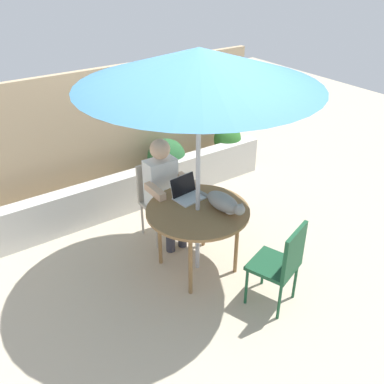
{
  "coord_description": "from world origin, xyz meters",
  "views": [
    {
      "loc": [
        -2.12,
        -2.97,
        3.02
      ],
      "look_at": [
        0.0,
        0.1,
        0.88
      ],
      "focal_mm": 40.83,
      "sensor_mm": 36.0,
      "label": 1
    }
  ],
  "objects_px": {
    "chair_empty": "(283,261)",
    "potted_plant_by_chair": "(167,162)",
    "patio_umbrella": "(199,67)",
    "laptop": "(186,191)",
    "cat": "(225,203)",
    "chair_occupied": "(158,194)",
    "person_seated": "(164,187)",
    "potted_plant_near_fence": "(227,145)",
    "patio_table": "(198,214)"
  },
  "relations": [
    {
      "from": "potted_plant_near_fence",
      "to": "potted_plant_by_chair",
      "type": "xyz_separation_m",
      "value": [
        -1.02,
        0.05,
        -0.02
      ]
    },
    {
      "from": "chair_occupied",
      "to": "potted_plant_by_chair",
      "type": "relative_size",
      "value": 1.24
    },
    {
      "from": "person_seated",
      "to": "cat",
      "type": "distance_m",
      "value": 0.83
    },
    {
      "from": "potted_plant_near_fence",
      "to": "laptop",
      "type": "bearing_deg",
      "value": -140.44
    },
    {
      "from": "chair_empty",
      "to": "laptop",
      "type": "relative_size",
      "value": 2.72
    },
    {
      "from": "laptop",
      "to": "cat",
      "type": "xyz_separation_m",
      "value": [
        0.16,
        -0.43,
        0.02
      ]
    },
    {
      "from": "patio_table",
      "to": "chair_empty",
      "type": "height_order",
      "value": "chair_empty"
    },
    {
      "from": "patio_umbrella",
      "to": "laptop",
      "type": "distance_m",
      "value": 1.36
    },
    {
      "from": "person_seated",
      "to": "cat",
      "type": "relative_size",
      "value": 1.88
    },
    {
      "from": "potted_plant_by_chair",
      "to": "patio_table",
      "type": "bearing_deg",
      "value": -111.7
    },
    {
      "from": "potted_plant_near_fence",
      "to": "cat",
      "type": "bearing_deg",
      "value": -129.72
    },
    {
      "from": "person_seated",
      "to": "laptop",
      "type": "relative_size",
      "value": 3.77
    },
    {
      "from": "patio_table",
      "to": "potted_plant_by_chair",
      "type": "distance_m",
      "value": 1.83
    },
    {
      "from": "patio_umbrella",
      "to": "potted_plant_by_chair",
      "type": "bearing_deg",
      "value": 68.3
    },
    {
      "from": "chair_occupied",
      "to": "laptop",
      "type": "height_order",
      "value": "laptop"
    },
    {
      "from": "cat",
      "to": "potted_plant_near_fence",
      "type": "distance_m",
      "value": 2.37
    },
    {
      "from": "chair_occupied",
      "to": "laptop",
      "type": "distance_m",
      "value": 0.59
    },
    {
      "from": "patio_table",
      "to": "cat",
      "type": "xyz_separation_m",
      "value": [
        0.2,
        -0.16,
        0.14
      ]
    },
    {
      "from": "patio_table",
      "to": "potted_plant_by_chair",
      "type": "relative_size",
      "value": 1.45
    },
    {
      "from": "person_seated",
      "to": "potted_plant_by_chair",
      "type": "relative_size",
      "value": 1.72
    },
    {
      "from": "chair_empty",
      "to": "potted_plant_near_fence",
      "type": "xyz_separation_m",
      "value": [
        1.38,
        2.51,
        -0.12
      ]
    },
    {
      "from": "patio_umbrella",
      "to": "chair_empty",
      "type": "xyz_separation_m",
      "value": [
        0.32,
        -0.88,
        -1.6
      ]
    },
    {
      "from": "laptop",
      "to": "potted_plant_by_chair",
      "type": "distance_m",
      "value": 1.6
    },
    {
      "from": "chair_occupied",
      "to": "potted_plant_near_fence",
      "type": "relative_size",
      "value": 1.24
    },
    {
      "from": "potted_plant_by_chair",
      "to": "laptop",
      "type": "bearing_deg",
      "value": -113.85
    },
    {
      "from": "patio_umbrella",
      "to": "chair_occupied",
      "type": "height_order",
      "value": "patio_umbrella"
    },
    {
      "from": "laptop",
      "to": "potted_plant_near_fence",
      "type": "height_order",
      "value": "laptop"
    },
    {
      "from": "cat",
      "to": "chair_occupied",
      "type": "bearing_deg",
      "value": 102.08
    },
    {
      "from": "person_seated",
      "to": "laptop",
      "type": "distance_m",
      "value": 0.38
    },
    {
      "from": "patio_umbrella",
      "to": "cat",
      "type": "height_order",
      "value": "patio_umbrella"
    },
    {
      "from": "patio_table",
      "to": "patio_umbrella",
      "type": "distance_m",
      "value": 1.45
    },
    {
      "from": "chair_occupied",
      "to": "chair_empty",
      "type": "xyz_separation_m",
      "value": [
        0.32,
        -1.67,
        0.0
      ]
    },
    {
      "from": "patio_table",
      "to": "cat",
      "type": "height_order",
      "value": "cat"
    },
    {
      "from": "cat",
      "to": "potted_plant_by_chair",
      "type": "distance_m",
      "value": 1.95
    },
    {
      "from": "chair_occupied",
      "to": "chair_empty",
      "type": "relative_size",
      "value": 1.0
    },
    {
      "from": "cat",
      "to": "chair_empty",
      "type": "bearing_deg",
      "value": -81.22
    },
    {
      "from": "cat",
      "to": "person_seated",
      "type": "bearing_deg",
      "value": 104.37
    },
    {
      "from": "laptop",
      "to": "cat",
      "type": "distance_m",
      "value": 0.46
    },
    {
      "from": "patio_table",
      "to": "person_seated",
      "type": "bearing_deg",
      "value": 90.0
    },
    {
      "from": "person_seated",
      "to": "cat",
      "type": "bearing_deg",
      "value": -75.63
    },
    {
      "from": "chair_empty",
      "to": "person_seated",
      "type": "bearing_deg",
      "value": 101.74
    },
    {
      "from": "chair_empty",
      "to": "potted_plant_by_chair",
      "type": "relative_size",
      "value": 1.24
    },
    {
      "from": "potted_plant_near_fence",
      "to": "patio_umbrella",
      "type": "bearing_deg",
      "value": -136.08
    },
    {
      "from": "cat",
      "to": "patio_umbrella",
      "type": "bearing_deg",
      "value": 141.55
    },
    {
      "from": "patio_umbrella",
      "to": "laptop",
      "type": "relative_size",
      "value": 7.0
    },
    {
      "from": "chair_occupied",
      "to": "potted_plant_by_chair",
      "type": "height_order",
      "value": "chair_occupied"
    },
    {
      "from": "laptop",
      "to": "chair_occupied",
      "type": "bearing_deg",
      "value": 94.86
    },
    {
      "from": "potted_plant_near_fence",
      "to": "potted_plant_by_chair",
      "type": "height_order",
      "value": "potted_plant_near_fence"
    },
    {
      "from": "patio_table",
      "to": "potted_plant_by_chair",
      "type": "height_order",
      "value": "patio_table"
    },
    {
      "from": "person_seated",
      "to": "patio_umbrella",
      "type": "bearing_deg",
      "value": -90.0
    }
  ]
}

